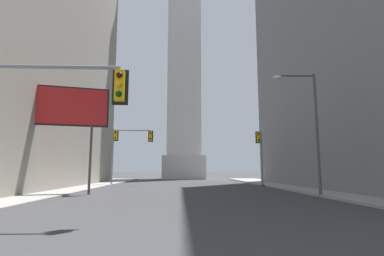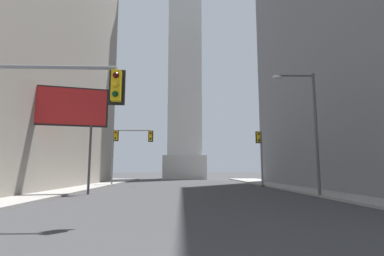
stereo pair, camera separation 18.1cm
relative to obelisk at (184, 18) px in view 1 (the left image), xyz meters
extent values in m
cube|color=gray|center=(-10.86, -36.04, -33.21)|extent=(5.00, 67.57, 0.15)
cube|color=gray|center=(10.86, -36.04, -33.21)|extent=(5.00, 67.57, 0.15)
cube|color=silver|center=(0.00, 0.00, -31.08)|extent=(8.10, 8.10, 4.40)
cube|color=silver|center=(0.00, 0.00, -0.25)|extent=(6.48, 6.48, 57.28)
cylinder|color=slate|center=(-5.58, -48.30, -27.88)|extent=(5.36, 0.14, 0.14)
cube|color=#E5B20F|center=(-2.91, -48.30, -28.55)|extent=(0.36, 0.36, 1.10)
cube|color=black|center=(-2.92, -48.12, -28.55)|extent=(0.58, 0.06, 1.32)
sphere|color=#410907|center=(-2.89, -48.49, -28.21)|extent=(0.22, 0.22, 0.22)
sphere|color=yellow|center=(-2.89, -48.49, -28.55)|extent=(0.22, 0.22, 0.22)
sphere|color=#073410|center=(-2.89, -48.49, -28.89)|extent=(0.22, 0.22, 0.22)
cylinder|color=slate|center=(8.21, -26.23, -30.27)|extent=(0.18, 0.18, 6.03)
cylinder|color=#262626|center=(8.21, -26.23, -33.23)|extent=(0.40, 0.40, 0.10)
cube|color=#E5B20F|center=(7.92, -26.23, -27.96)|extent=(0.35, 0.35, 1.10)
cube|color=black|center=(7.92, -26.05, -27.96)|extent=(0.58, 0.04, 1.32)
sphere|color=#410907|center=(7.91, -26.42, -27.61)|extent=(0.22, 0.22, 0.22)
sphere|color=yellow|center=(7.91, -26.42, -27.96)|extent=(0.22, 0.22, 0.22)
sphere|color=#073410|center=(7.91, -26.42, -28.30)|extent=(0.22, 0.22, 0.22)
cylinder|color=slate|center=(-8.53, -23.87, -30.07)|extent=(0.18, 0.18, 6.43)
cylinder|color=#262626|center=(-8.53, -23.87, -33.23)|extent=(0.40, 0.40, 0.10)
cube|color=#E5B20F|center=(-8.24, -23.87, -27.55)|extent=(0.34, 0.34, 1.10)
cube|color=black|center=(-8.24, -23.69, -27.55)|extent=(0.58, 0.03, 1.32)
sphere|color=#410907|center=(-8.24, -24.06, -27.21)|extent=(0.22, 0.22, 0.22)
sphere|color=yellow|center=(-8.24, -24.06, -27.55)|extent=(0.22, 0.22, 0.22)
sphere|color=#073410|center=(-8.24, -24.06, -27.89)|extent=(0.22, 0.22, 0.22)
cylinder|color=slate|center=(-6.36, -23.87, -26.95)|extent=(4.33, 0.14, 0.14)
sphere|color=slate|center=(-8.53, -23.87, -26.95)|extent=(0.18, 0.18, 0.18)
cube|color=#E5B20F|center=(-4.20, -23.87, -27.62)|extent=(0.34, 0.34, 1.10)
cube|color=black|center=(-4.20, -23.69, -27.62)|extent=(0.58, 0.03, 1.32)
sphere|color=#410907|center=(-4.20, -24.06, -27.28)|extent=(0.22, 0.22, 0.22)
sphere|color=yellow|center=(-4.20, -24.06, -27.62)|extent=(0.22, 0.22, 0.22)
sphere|color=#073410|center=(-4.20, -24.06, -27.96)|extent=(0.22, 0.22, 0.22)
cylinder|color=#4C4C51|center=(8.46, -39.18, -29.12)|extent=(0.20, 0.20, 8.32)
cylinder|color=#4C4C51|center=(7.20, -39.18, -25.11)|extent=(2.52, 0.12, 0.12)
sphere|color=#4C4C51|center=(8.46, -39.18, -25.11)|extent=(0.20, 0.20, 0.20)
ellipsoid|color=silver|center=(5.94, -39.18, -25.23)|extent=(0.64, 0.36, 0.26)
cylinder|color=#3F3F42|center=(-12.07, -37.62, -30.76)|extent=(0.18, 0.18, 5.04)
cylinder|color=#3F3F42|center=(-7.33, -36.44, -30.76)|extent=(0.18, 0.18, 5.04)
cube|color=red|center=(-9.70, -37.03, -26.89)|extent=(6.84, 1.92, 2.71)
cube|color=black|center=(-9.70, -37.03, -26.89)|extent=(7.04, 1.86, 2.95)
camera|label=1|loc=(-0.74, -58.76, -31.52)|focal=28.00mm
camera|label=2|loc=(-0.56, -58.76, -31.52)|focal=28.00mm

